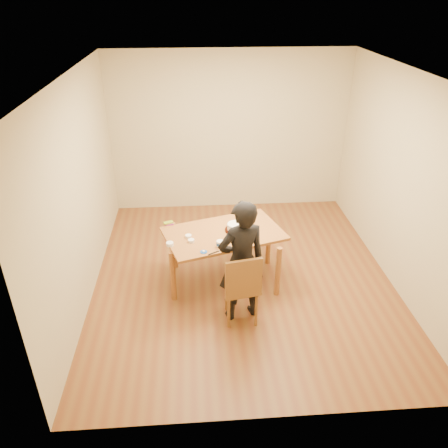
{
  "coord_description": "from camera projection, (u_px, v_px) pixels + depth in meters",
  "views": [
    {
      "loc": [
        -0.62,
        -4.91,
        3.56
      ],
      "look_at": [
        -0.26,
        -0.1,
        0.9
      ],
      "focal_mm": 35.0,
      "sensor_mm": 36.0,
      "label": 1
    }
  ],
  "objects": [
    {
      "name": "spatula",
      "position": [
        214.0,
        253.0,
        5.19
      ],
      "size": [
        0.13,
        0.08,
        0.01
      ],
      "primitive_type": "cube",
      "rotation": [
        0.0,
        0.0,
        0.52
      ],
      "color": "black",
      "rests_on": "dining_table"
    },
    {
      "name": "room_shell",
      "position": [
        242.0,
        177.0,
        5.69
      ],
      "size": [
        4.0,
        4.5,
        2.7
      ],
      "color": "brown",
      "rests_on": "ground"
    },
    {
      "name": "candy_box_pink",
      "position": [
        169.0,
        224.0,
        5.8
      ],
      "size": [
        0.12,
        0.07,
        0.02
      ],
      "primitive_type": "cube",
      "rotation": [
        0.0,
        0.0,
        0.11
      ],
      "color": "#C62E77",
      "rests_on": "dining_table"
    },
    {
      "name": "candy_box_green",
      "position": [
        168.0,
        223.0,
        5.8
      ],
      "size": [
        0.14,
        0.1,
        0.02
      ],
      "primitive_type": "cube",
      "rotation": [
        0.0,
        0.0,
        0.34
      ],
      "color": "#2B951B",
      "rests_on": "candy_box_pink"
    },
    {
      "name": "cake_plate",
      "position": [
        236.0,
        230.0,
        5.66
      ],
      "size": [
        0.28,
        0.28,
        0.02
      ],
      "primitive_type": "cylinder",
      "color": "red",
      "rests_on": "dining_table"
    },
    {
      "name": "person",
      "position": [
        241.0,
        262.0,
        4.98
      ],
      "size": [
        0.64,
        0.51,
        1.55
      ],
      "primitive_type": "imported",
      "rotation": [
        0.0,
        0.0,
        3.41
      ],
      "color": "black",
      "rests_on": "floor"
    },
    {
      "name": "dining_chair",
      "position": [
        241.0,
        287.0,
        5.1
      ],
      "size": [
        0.44,
        0.44,
        0.04
      ],
      "primitive_type": "cube",
      "rotation": [
        0.0,
        0.0,
        0.18
      ],
      "color": "brown",
      "rests_on": "floor"
    },
    {
      "name": "cake",
      "position": [
        236.0,
        227.0,
        5.64
      ],
      "size": [
        0.22,
        0.22,
        0.07
      ],
      "primitive_type": "cylinder",
      "color": "white",
      "rests_on": "cake_plate"
    },
    {
      "name": "ramekin_green",
      "position": [
        191.0,
        241.0,
        5.41
      ],
      "size": [
        0.08,
        0.08,
        0.04
      ],
      "primitive_type": "cylinder",
      "color": "white",
      "rests_on": "dining_table"
    },
    {
      "name": "ramekin_yellow",
      "position": [
        188.0,
        236.0,
        5.5
      ],
      "size": [
        0.08,
        0.08,
        0.04
      ],
      "primitive_type": "cylinder",
      "color": "white",
      "rests_on": "dining_table"
    },
    {
      "name": "frosting_dome",
      "position": [
        236.0,
        224.0,
        5.62
      ],
      "size": [
        0.21,
        0.21,
        0.03
      ],
      "primitive_type": "ellipsoid",
      "color": "white",
      "rests_on": "cake"
    },
    {
      "name": "ramekin_multi",
      "position": [
        170.0,
        244.0,
        5.33
      ],
      "size": [
        0.09,
        0.09,
        0.04
      ],
      "primitive_type": "cylinder",
      "color": "white",
      "rests_on": "dining_table"
    },
    {
      "name": "dining_table",
      "position": [
        224.0,
        234.0,
        5.63
      ],
      "size": [
        1.67,
        1.28,
        0.04
      ],
      "primitive_type": "cube",
      "rotation": [
        0.0,
        0.0,
        0.3
      ],
      "color": "brown",
      "rests_on": "floor"
    },
    {
      "name": "frosting_tub",
      "position": [
        220.0,
        244.0,
        5.31
      ],
      "size": [
        0.09,
        0.09,
        0.08
      ],
      "primitive_type": "cylinder",
      "color": "white",
      "rests_on": "dining_table"
    },
    {
      "name": "frosting_dollop",
      "position": [
        204.0,
        251.0,
        5.2
      ],
      "size": [
        0.04,
        0.04,
        0.02
      ],
      "primitive_type": "ellipsoid",
      "color": "white",
      "rests_on": "frosting_lid"
    },
    {
      "name": "frosting_lid",
      "position": [
        204.0,
        252.0,
        5.21
      ],
      "size": [
        0.09,
        0.09,
        0.01
      ],
      "primitive_type": "cylinder",
      "color": "#194AA8",
      "rests_on": "dining_table"
    }
  ]
}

